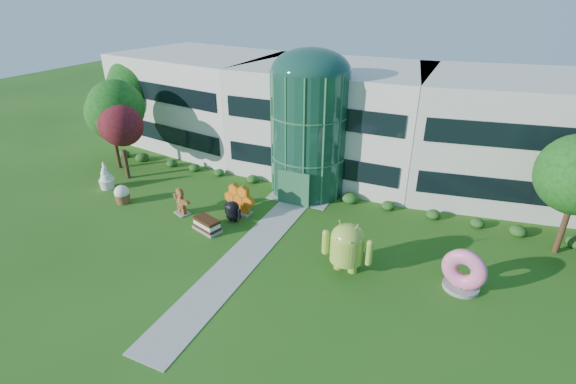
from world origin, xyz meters
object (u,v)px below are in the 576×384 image
at_px(android_green, 347,244).
at_px(android_black, 233,210).
at_px(gingerbread, 181,201).
at_px(donut, 465,269).

bearing_deg(android_green, android_black, 166.54).
relative_size(android_green, gingerbread, 1.55).
xyz_separation_m(android_green, android_black, (-9.25, 2.27, -0.93)).
xyz_separation_m(android_black, donut, (15.73, -1.20, 0.40)).
bearing_deg(gingerbread, donut, 22.11).
xyz_separation_m(donut, gingerbread, (-19.77, 0.50, -0.21)).
xyz_separation_m(android_black, gingerbread, (-4.04, -0.70, 0.19)).
bearing_deg(donut, gingerbread, -167.92).
xyz_separation_m(android_green, gingerbread, (-13.29, 1.57, -0.73)).
distance_m(android_green, donut, 6.59).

